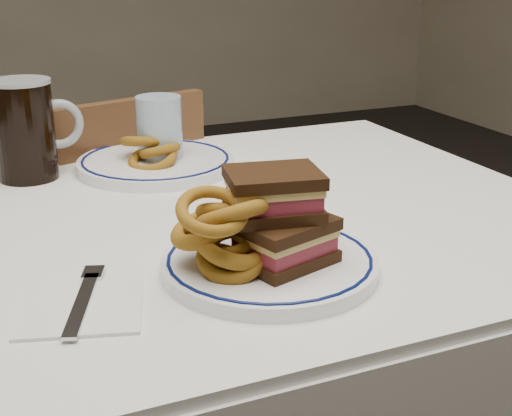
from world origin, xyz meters
name	(u,v)px	position (x,y,z in m)	size (l,w,h in m)	color
dining_table	(149,288)	(0.00, 0.00, 0.64)	(1.27, 0.87, 0.75)	white
chair_far	(100,271)	(0.02, 0.48, 0.46)	(0.48, 0.48, 0.85)	#4D2819
main_plate	(269,263)	(0.10, -0.22, 0.76)	(0.26, 0.26, 0.02)	white
reuben_sandwich	(279,217)	(0.10, -0.23, 0.82)	(0.13, 0.12, 0.11)	black
onion_rings_main	(225,232)	(0.04, -0.22, 0.81)	(0.12, 0.13, 0.12)	brown
ketchup_ramekin	(217,221)	(0.07, -0.12, 0.78)	(0.05, 0.05, 0.03)	silver
beer_mug	(26,129)	(-0.12, 0.28, 0.84)	(0.15, 0.10, 0.17)	black
water_glass	(160,132)	(0.10, 0.26, 0.81)	(0.08, 0.08, 0.13)	#A1BDD0
far_plate	(156,163)	(0.09, 0.25, 0.76)	(0.28, 0.28, 0.02)	white
onion_rings_far	(152,150)	(0.08, 0.24, 0.79)	(0.10, 0.13, 0.07)	brown
napkin_fork	(82,305)	(-0.13, -0.22, 0.75)	(0.16, 0.17, 0.01)	white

